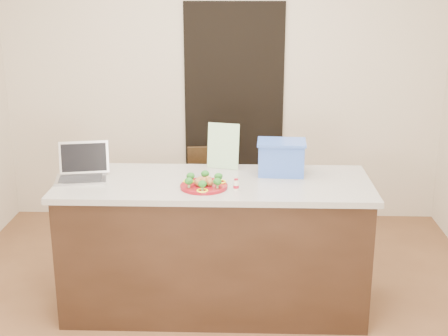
{
  "coord_description": "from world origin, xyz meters",
  "views": [
    {
      "loc": [
        0.19,
        -3.63,
        2.21
      ],
      "look_at": [
        0.07,
        0.2,
        1.03
      ],
      "focal_mm": 50.0,
      "sensor_mm": 36.0,
      "label": 1
    }
  ],
  "objects_px": {
    "napkin": "(193,186)",
    "blue_box": "(281,157)",
    "plate": "(204,186)",
    "chair": "(211,195)",
    "laptop": "(82,169)",
    "island": "(215,245)",
    "yogurt_bottle": "(236,185)"
  },
  "relations": [
    {
      "from": "napkin",
      "to": "yogurt_bottle",
      "type": "bearing_deg",
      "value": -13.59
    },
    {
      "from": "yogurt_bottle",
      "to": "blue_box",
      "type": "height_order",
      "value": "blue_box"
    },
    {
      "from": "island",
      "to": "yogurt_bottle",
      "type": "relative_size",
      "value": 27.06
    },
    {
      "from": "chair",
      "to": "island",
      "type": "bearing_deg",
      "value": -91.14
    },
    {
      "from": "island",
      "to": "chair",
      "type": "distance_m",
      "value": 0.9
    },
    {
      "from": "napkin",
      "to": "blue_box",
      "type": "height_order",
      "value": "blue_box"
    },
    {
      "from": "island",
      "to": "napkin",
      "type": "height_order",
      "value": "napkin"
    },
    {
      "from": "napkin",
      "to": "blue_box",
      "type": "distance_m",
      "value": 0.65
    },
    {
      "from": "napkin",
      "to": "blue_box",
      "type": "bearing_deg",
      "value": 25.92
    },
    {
      "from": "plate",
      "to": "island",
      "type": "bearing_deg",
      "value": 66.64
    },
    {
      "from": "laptop",
      "to": "chair",
      "type": "bearing_deg",
      "value": 36.08
    },
    {
      "from": "plate",
      "to": "chair",
      "type": "xyz_separation_m",
      "value": [
        -0.01,
        1.04,
        -0.43
      ]
    },
    {
      "from": "napkin",
      "to": "laptop",
      "type": "relative_size",
      "value": 0.39
    },
    {
      "from": "yogurt_bottle",
      "to": "blue_box",
      "type": "distance_m",
      "value": 0.47
    },
    {
      "from": "napkin",
      "to": "laptop",
      "type": "xyz_separation_m",
      "value": [
        -0.75,
        0.16,
        0.06
      ]
    },
    {
      "from": "plate",
      "to": "chair",
      "type": "height_order",
      "value": "plate"
    },
    {
      "from": "chair",
      "to": "napkin",
      "type": "bearing_deg",
      "value": -98.98
    },
    {
      "from": "laptop",
      "to": "yogurt_bottle",
      "type": "bearing_deg",
      "value": -22.64
    },
    {
      "from": "island",
      "to": "laptop",
      "type": "bearing_deg",
      "value": 177.23
    },
    {
      "from": "yogurt_bottle",
      "to": "chair",
      "type": "distance_m",
      "value": 1.19
    },
    {
      "from": "napkin",
      "to": "yogurt_bottle",
      "type": "distance_m",
      "value": 0.29
    },
    {
      "from": "napkin",
      "to": "laptop",
      "type": "bearing_deg",
      "value": 168.31
    },
    {
      "from": "island",
      "to": "plate",
      "type": "height_order",
      "value": "plate"
    },
    {
      "from": "laptop",
      "to": "chair",
      "type": "distance_m",
      "value": 1.27
    },
    {
      "from": "plate",
      "to": "napkin",
      "type": "relative_size",
      "value": 2.16
    },
    {
      "from": "laptop",
      "to": "chair",
      "type": "xyz_separation_m",
      "value": [
        0.81,
        0.85,
        -0.48
      ]
    },
    {
      "from": "laptop",
      "to": "blue_box",
      "type": "bearing_deg",
      "value": -5.07
    },
    {
      "from": "plate",
      "to": "yogurt_bottle",
      "type": "distance_m",
      "value": 0.21
    },
    {
      "from": "plate",
      "to": "blue_box",
      "type": "xyz_separation_m",
      "value": [
        0.51,
        0.3,
        0.11
      ]
    },
    {
      "from": "blue_box",
      "to": "chair",
      "type": "distance_m",
      "value": 1.04
    },
    {
      "from": "napkin",
      "to": "yogurt_bottle",
      "type": "xyz_separation_m",
      "value": [
        0.28,
        -0.07,
        0.03
      ]
    },
    {
      "from": "island",
      "to": "plate",
      "type": "bearing_deg",
      "value": -113.36
    }
  ]
}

